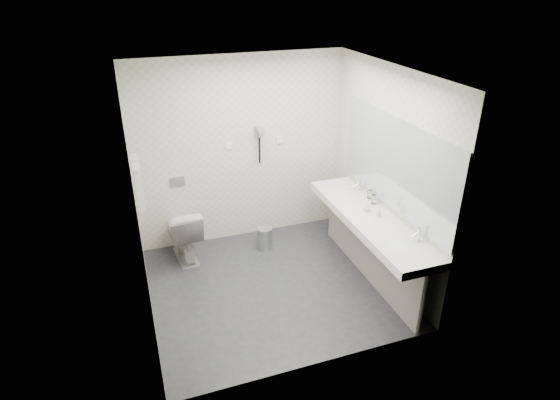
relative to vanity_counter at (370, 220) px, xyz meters
name	(u,v)px	position (x,y,z in m)	size (l,w,h in m)	color
floor	(272,286)	(-1.12, 0.20, -0.80)	(2.80, 2.80, 0.00)	#292A2F
ceiling	(270,73)	(-1.12, 0.20, 1.70)	(2.80, 2.80, 0.00)	silver
wall_back	(240,151)	(-1.12, 1.50, 0.45)	(2.80, 2.80, 0.00)	beige
wall_front	(320,254)	(-1.12, -1.10, 0.45)	(2.80, 2.80, 0.00)	beige
wall_left	(137,211)	(-2.52, 0.20, 0.45)	(2.60, 2.60, 0.00)	beige
wall_right	(385,174)	(0.27, 0.20, 0.45)	(2.60, 2.60, 0.00)	beige
vanity_counter	(370,220)	(0.00, 0.00, 0.00)	(0.55, 2.20, 0.10)	silver
vanity_panel	(368,250)	(0.02, 0.00, -0.42)	(0.03, 2.15, 0.75)	gray
vanity_post_near	(422,303)	(0.05, -1.04, -0.42)	(0.06, 0.06, 0.75)	silver
vanity_post_far	(333,212)	(0.05, 1.04, -0.42)	(0.06, 0.06, 0.75)	silver
mirror	(395,165)	(0.26, 0.00, 0.65)	(0.02, 2.20, 1.05)	#B2BCC6
basin_near	(401,245)	(0.00, -0.65, 0.04)	(0.40, 0.31, 0.05)	silver
basin_far	(344,194)	(0.00, 0.65, 0.04)	(0.40, 0.31, 0.05)	silver
faucet_near	(418,235)	(0.19, -0.65, 0.12)	(0.04, 0.04, 0.15)	silver
faucet_far	(359,185)	(0.19, 0.65, 0.12)	(0.04, 0.04, 0.15)	silver
soap_bottle_a	(379,213)	(0.08, -0.05, 0.10)	(0.04, 0.04, 0.10)	white
soap_bottle_b	(367,207)	(0.02, 0.12, 0.10)	(0.08, 0.08, 0.11)	white
glass_left	(374,199)	(0.19, 0.27, 0.11)	(0.06, 0.06, 0.12)	silver
glass_right	(370,194)	(0.22, 0.41, 0.10)	(0.06, 0.06, 0.11)	silver
toilet	(183,233)	(-2.01, 1.17, -0.44)	(0.41, 0.72, 0.73)	silver
flush_plate	(178,181)	(-1.98, 1.49, 0.15)	(0.18, 0.02, 0.12)	#B2B5BA
pedal_bin	(265,238)	(-0.95, 1.04, -0.65)	(0.21, 0.21, 0.29)	#B2B5BA
bin_lid	(265,229)	(-0.95, 1.04, -0.50)	(0.21, 0.21, 0.01)	#B2B5BA
towel_rail	(134,163)	(-2.47, 0.75, 0.75)	(0.02, 0.02, 0.62)	silver
towel_near	(139,187)	(-2.46, 0.61, 0.53)	(0.07, 0.24, 0.48)	silver
towel_far	(137,177)	(-2.46, 0.89, 0.53)	(0.07, 0.24, 0.48)	silver
dryer_cradle	(259,132)	(-0.88, 1.47, 0.70)	(0.10, 0.04, 0.14)	gray
dryer_barrel	(260,131)	(-0.88, 1.40, 0.73)	(0.08, 0.08, 0.14)	gray
dryer_cord	(260,150)	(-0.88, 1.46, 0.45)	(0.02, 0.02, 0.35)	black
switch_plate_a	(229,146)	(-1.27, 1.49, 0.55)	(0.09, 0.02, 0.09)	silver
switch_plate_b	(280,140)	(-0.57, 1.49, 0.55)	(0.09, 0.02, 0.09)	silver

